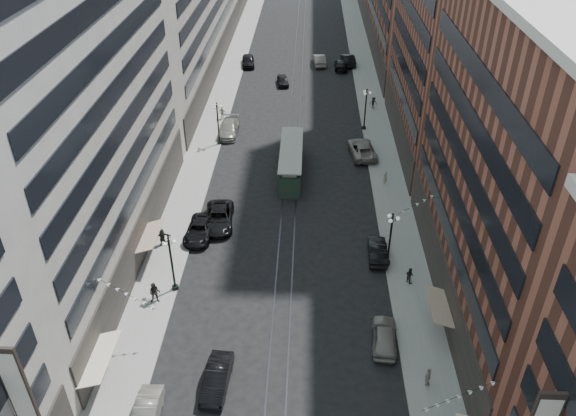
# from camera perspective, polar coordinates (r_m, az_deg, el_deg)

# --- Properties ---
(ground) EXTENTS (220.00, 220.00, 0.00)m
(ground) POSITION_cam_1_polar(r_m,az_deg,el_deg) (74.97, 0.62, 8.08)
(ground) COLOR black
(ground) RESTS_ON ground
(sidewalk_west) EXTENTS (4.00, 180.00, 0.15)m
(sidewalk_west) POSITION_cam_1_polar(r_m,az_deg,el_deg) (85.01, -6.76, 11.10)
(sidewalk_west) COLOR gray
(sidewalk_west) RESTS_ON ground
(sidewalk_east) EXTENTS (4.00, 180.00, 0.15)m
(sidewalk_east) POSITION_cam_1_polar(r_m,az_deg,el_deg) (84.56, 8.42, 10.85)
(sidewalk_east) COLOR gray
(sidewalk_east) RESTS_ON ground
(rail_west) EXTENTS (0.12, 180.00, 0.02)m
(rail_west) POSITION_cam_1_polar(r_m,az_deg,el_deg) (84.11, 0.33, 11.04)
(rail_west) COLOR #2D2D33
(rail_west) RESTS_ON ground
(rail_east) EXTENTS (0.12, 180.00, 0.02)m
(rail_east) POSITION_cam_1_polar(r_m,az_deg,el_deg) (84.08, 1.30, 11.02)
(rail_east) COLOR #2D2D33
(rail_east) RESTS_ON ground
(building_west_mid) EXTENTS (8.00, 36.00, 28.00)m
(building_west_mid) POSITION_cam_1_polar(r_m,az_deg,el_deg) (48.35, -21.13, 9.02)
(building_west_mid) COLOR #ADA899
(building_west_mid) RESTS_ON ground
(building_east_mid) EXTENTS (8.00, 30.00, 24.00)m
(building_east_mid) POSITION_cam_1_polar(r_m,az_deg,el_deg) (43.76, 22.30, 3.19)
(building_east_mid) COLOR brown
(building_east_mid) RESTS_ON ground
(lamppost_sw_far) EXTENTS (1.03, 1.14, 5.52)m
(lamppost_sw_far) POSITION_cam_1_polar(r_m,az_deg,el_deg) (47.38, -11.75, -5.36)
(lamppost_sw_far) COLOR black
(lamppost_sw_far) RESTS_ON sidewalk_west
(lamppost_sw_mid) EXTENTS (1.03, 1.14, 5.52)m
(lamppost_sw_mid) POSITION_cam_1_polar(r_m,az_deg,el_deg) (69.97, -7.13, 8.66)
(lamppost_sw_mid) COLOR black
(lamppost_sw_mid) RESTS_ON sidewalk_west
(lamppost_se_far) EXTENTS (1.03, 1.14, 5.52)m
(lamppost_se_far) POSITION_cam_1_polar(r_m,az_deg,el_deg) (49.81, 10.34, -2.98)
(lamppost_se_far) COLOR black
(lamppost_se_far) RESTS_ON sidewalk_east
(lamppost_se_mid) EXTENTS (1.03, 1.14, 5.52)m
(lamppost_se_mid) POSITION_cam_1_polar(r_m,az_deg,el_deg) (74.04, 7.88, 10.05)
(lamppost_se_mid) COLOR black
(lamppost_se_mid) RESTS_ON sidewalk_east
(streetcar) EXTENTS (2.50, 11.28, 3.12)m
(streetcar) POSITION_cam_1_polar(r_m,az_deg,el_deg) (63.87, 0.32, 4.69)
(streetcar) COLOR #223527
(streetcar) RESTS_ON ground
(car_1) EXTENTS (1.65, 4.50, 1.47)m
(car_1) POSITION_cam_1_polar(r_m,az_deg,el_deg) (40.24, -14.20, -19.69)
(car_1) COLOR gray
(car_1) RESTS_ON ground
(car_2) EXTENTS (2.76, 5.44, 1.47)m
(car_2) POSITION_cam_1_polar(r_m,az_deg,el_deg) (54.63, -8.97, -2.21)
(car_2) COLOR black
(car_2) RESTS_ON ground
(car_4) EXTENTS (2.25, 4.74, 1.56)m
(car_4) POSITION_cam_1_polar(r_m,az_deg,el_deg) (44.14, 9.77, -12.70)
(car_4) COLOR slate
(car_4) RESTS_ON ground
(car_5) EXTENTS (1.92, 4.76, 1.54)m
(car_5) POSITION_cam_1_polar(r_m,az_deg,el_deg) (41.21, -7.24, -16.81)
(car_5) COLOR black
(car_5) RESTS_ON ground
(pedestrian_2) EXTENTS (1.00, 0.63, 1.95)m
(pedestrian_2) POSITION_cam_1_polar(r_m,az_deg,el_deg) (47.73, -13.37, -8.39)
(pedestrian_2) COLOR black
(pedestrian_2) RESTS_ON sidewalk_west
(pedestrian_4) EXTENTS (0.60, 1.03, 1.66)m
(pedestrian_4) POSITION_cam_1_polar(r_m,az_deg,el_deg) (41.88, 14.04, -16.31)
(pedestrian_4) COLOR #A69889
(pedestrian_4) RESTS_ON sidewalk_east
(car_7) EXTENTS (3.18, 6.13, 1.65)m
(car_7) POSITION_cam_1_polar(r_m,az_deg,el_deg) (55.91, -7.03, -0.98)
(car_7) COLOR black
(car_7) RESTS_ON ground
(car_8) EXTENTS (2.41, 5.80, 1.67)m
(car_8) POSITION_cam_1_polar(r_m,az_deg,el_deg) (73.42, -6.06, 8.03)
(car_8) COLOR gray
(car_8) RESTS_ON ground
(car_9) EXTENTS (2.61, 5.29, 1.73)m
(car_9) POSITION_cam_1_polar(r_m,az_deg,el_deg) (97.29, -4.08, 14.69)
(car_9) COLOR black
(car_9) RESTS_ON ground
(car_10) EXTENTS (1.73, 4.56, 1.49)m
(car_10) POSITION_cam_1_polar(r_m,az_deg,el_deg) (52.00, 9.07, -4.31)
(car_10) COLOR black
(car_10) RESTS_ON ground
(car_11) EXTENTS (3.63, 6.47, 1.71)m
(car_11) POSITION_cam_1_polar(r_m,az_deg,el_deg) (68.54, 7.52, 5.98)
(car_11) COLOR gray
(car_11) RESTS_ON ground
(car_12) EXTENTS (2.08, 5.11, 1.48)m
(car_12) POSITION_cam_1_polar(r_m,az_deg,el_deg) (96.05, 5.39, 14.30)
(car_12) COLOR black
(car_12) RESTS_ON ground
(car_13) EXTENTS (2.20, 4.29, 1.40)m
(car_13) POSITION_cam_1_polar(r_m,az_deg,el_deg) (89.02, -0.54, 12.82)
(car_13) COLOR black
(car_13) RESTS_ON ground
(car_14) EXTENTS (2.29, 5.39, 1.73)m
(car_14) POSITION_cam_1_polar(r_m,az_deg,el_deg) (97.66, 3.21, 14.80)
(car_14) COLOR slate
(car_14) RESTS_ON ground
(pedestrian_5) EXTENTS (1.67, 0.95, 1.73)m
(pedestrian_5) POSITION_cam_1_polar(r_m,az_deg,el_deg) (53.90, -12.66, -2.88)
(pedestrian_5) COLOR black
(pedestrian_5) RESTS_ON sidewalk_west
(pedestrian_6) EXTENTS (1.13, 0.77, 1.77)m
(pedestrian_6) POSITION_cam_1_polar(r_m,az_deg,el_deg) (77.54, -6.70, 9.59)
(pedestrian_6) COLOR #B9AD99
(pedestrian_6) RESTS_ON sidewalk_west
(pedestrian_7) EXTENTS (0.77, 0.82, 1.50)m
(pedestrian_7) POSITION_cam_1_polar(r_m,az_deg,el_deg) (49.59, 12.24, -6.68)
(pedestrian_7) COLOR black
(pedestrian_7) RESTS_ON sidewalk_east
(pedestrian_8) EXTENTS (0.72, 0.68, 1.66)m
(pedestrian_8) POSITION_cam_1_polar(r_m,az_deg,el_deg) (62.73, 9.84, 3.09)
(pedestrian_8) COLOR #9F9884
(pedestrian_8) RESTS_ON sidewalk_east
(pedestrian_9) EXTENTS (1.11, 0.55, 1.65)m
(pedestrian_9) POSITION_cam_1_polar(r_m,az_deg,el_deg) (81.18, 8.66, 10.53)
(pedestrian_9) COLOR black
(pedestrian_9) RESTS_ON sidewalk_east
(car_extra_0) EXTENTS (2.42, 5.53, 1.77)m
(car_extra_0) POSITION_cam_1_polar(r_m,az_deg,el_deg) (98.04, 6.14, 14.75)
(car_extra_0) COLOR black
(car_extra_0) RESTS_ON ground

